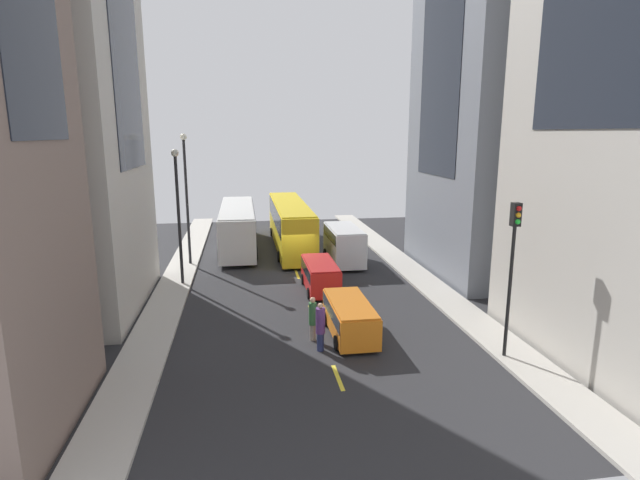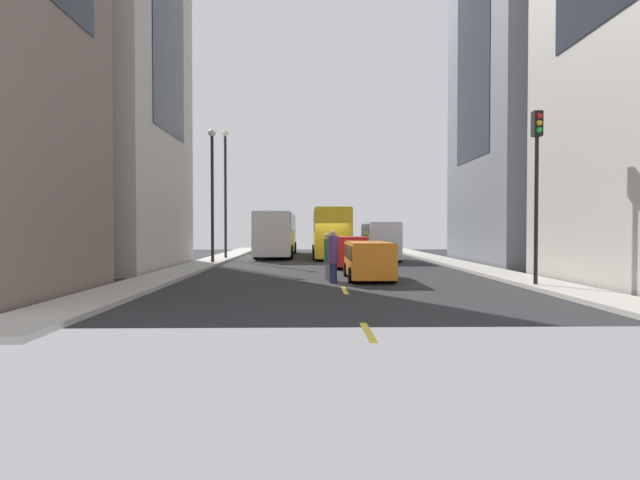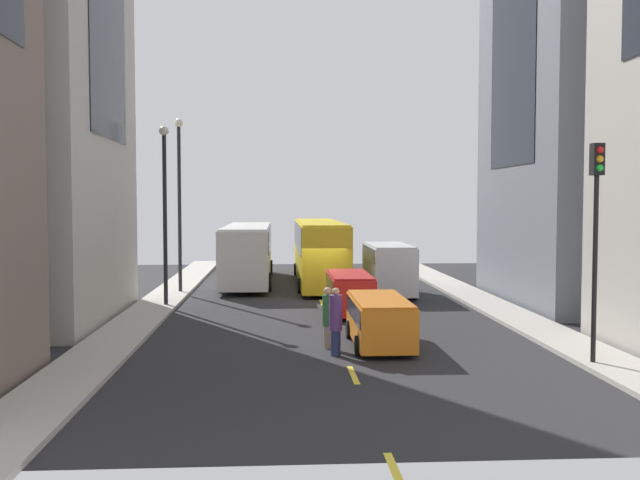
# 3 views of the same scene
# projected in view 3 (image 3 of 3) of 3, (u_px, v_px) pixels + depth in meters

# --- Properties ---
(ground_plane) EXTENTS (40.98, 40.98, 0.00)m
(ground_plane) POSITION_uv_depth(u_px,v_px,m) (322.00, 302.00, 33.18)
(ground_plane) COLOR #28282B
(sidewalk_west) EXTENTS (1.95, 44.00, 0.15)m
(sidewalk_west) POSITION_uv_depth(u_px,v_px,m) (160.00, 302.00, 32.73)
(sidewalk_west) COLOR #B2ADA3
(sidewalk_west) RESTS_ON ground
(sidewalk_east) EXTENTS (1.95, 44.00, 0.15)m
(sidewalk_east) POSITION_uv_depth(u_px,v_px,m) (479.00, 299.00, 33.62)
(sidewalk_east) COLOR #B2ADA3
(sidewalk_east) RESTS_ON ground
(lane_stripe_0) EXTENTS (0.16, 2.00, 0.01)m
(lane_stripe_0) POSITION_uv_depth(u_px,v_px,m) (396.00, 474.00, 12.25)
(lane_stripe_0) COLOR yellow
(lane_stripe_0) RESTS_ON ground
(lane_stripe_1) EXTENTS (0.16, 2.00, 0.01)m
(lane_stripe_1) POSITION_uv_depth(u_px,v_px,m) (353.00, 375.00, 19.22)
(lane_stripe_1) COLOR yellow
(lane_stripe_1) RESTS_ON ground
(lane_stripe_2) EXTENTS (0.16, 2.00, 0.01)m
(lane_stripe_2) POSITION_uv_depth(u_px,v_px,m) (333.00, 329.00, 26.20)
(lane_stripe_2) COLOR yellow
(lane_stripe_2) RESTS_ON ground
(lane_stripe_3) EXTENTS (0.16, 2.00, 0.01)m
(lane_stripe_3) POSITION_uv_depth(u_px,v_px,m) (322.00, 302.00, 33.18)
(lane_stripe_3) COLOR yellow
(lane_stripe_3) RESTS_ON ground
(lane_stripe_4) EXTENTS (0.16, 2.00, 0.01)m
(lane_stripe_4) POSITION_uv_depth(u_px,v_px,m) (314.00, 285.00, 40.16)
(lane_stripe_4) COLOR yellow
(lane_stripe_4) RESTS_ON ground
(lane_stripe_5) EXTENTS (0.16, 2.00, 0.01)m
(lane_stripe_5) POSITION_uv_depth(u_px,v_px,m) (309.00, 272.00, 47.13)
(lane_stripe_5) COLOR yellow
(lane_stripe_5) RESTS_ON ground
(lane_stripe_6) EXTENTS (0.16, 2.00, 0.01)m
(lane_stripe_6) POSITION_uv_depth(u_px,v_px,m) (305.00, 263.00, 54.11)
(lane_stripe_6) COLOR yellow
(lane_stripe_6) RESTS_ON ground
(city_bus_white) EXTENTS (2.80, 12.85, 3.35)m
(city_bus_white) POSITION_uv_depth(u_px,v_px,m) (248.00, 249.00, 40.98)
(city_bus_white) COLOR silver
(city_bus_white) RESTS_ON ground
(streetcar_yellow) EXTENTS (2.70, 14.60, 3.59)m
(streetcar_yellow) POSITION_uv_depth(u_px,v_px,m) (319.00, 246.00, 41.02)
(streetcar_yellow) COLOR yellow
(streetcar_yellow) RESTS_ON ground
(delivery_van_white) EXTENTS (2.25, 5.22, 2.58)m
(delivery_van_white) POSITION_uv_depth(u_px,v_px,m) (389.00, 265.00, 35.60)
(delivery_van_white) COLOR white
(delivery_van_white) RESTS_ON ground
(car_red_0) EXTENTS (1.87, 4.45, 1.71)m
(car_red_0) POSITION_uv_depth(u_px,v_px,m) (350.00, 290.00, 29.70)
(car_red_0) COLOR red
(car_red_0) RESTS_ON ground
(car_orange_1) EXTENTS (1.90, 4.50, 1.59)m
(car_orange_1) POSITION_uv_depth(u_px,v_px,m) (380.00, 318.00, 23.05)
(car_orange_1) COLOR orange
(car_orange_1) RESTS_ON ground
(pedestrian_waiting_curb) EXTENTS (0.34, 0.34, 1.98)m
(pedestrian_waiting_curb) POSITION_uv_depth(u_px,v_px,m) (328.00, 316.00, 22.69)
(pedestrian_waiting_curb) COLOR gray
(pedestrian_waiting_curb) RESTS_ON ground
(pedestrian_crossing_mid) EXTENTS (0.40, 0.40, 2.10)m
(pedestrian_crossing_mid) POSITION_uv_depth(u_px,v_px,m) (336.00, 320.00, 21.58)
(pedestrian_crossing_mid) COLOR navy
(pedestrian_crossing_mid) RESTS_ON ground
(traffic_light_near_corner) EXTENTS (0.32, 0.44, 6.22)m
(traffic_light_near_corner) POSITION_uv_depth(u_px,v_px,m) (596.00, 211.00, 19.92)
(traffic_light_near_corner) COLOR black
(traffic_light_near_corner) RESTS_ON ground
(streetlamp_near) EXTENTS (0.44, 0.44, 8.77)m
(streetlamp_near) POSITION_uv_depth(u_px,v_px,m) (179.00, 189.00, 35.86)
(streetlamp_near) COLOR black
(streetlamp_near) RESTS_ON ground
(streetlamp_far) EXTENTS (0.44, 0.44, 7.91)m
(streetlamp_far) POSITION_uv_depth(u_px,v_px,m) (165.00, 197.00, 31.24)
(streetlamp_far) COLOR black
(streetlamp_far) RESTS_ON ground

